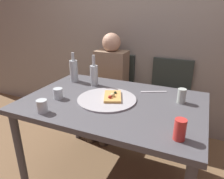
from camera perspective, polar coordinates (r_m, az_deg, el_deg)
name	(u,v)px	position (r m, az deg, el deg)	size (l,w,h in m)	color
ground_plane	(113,177)	(2.06, 0.19, -22.56)	(8.00, 8.00, 0.00)	brown
back_wall	(151,20)	(2.49, 10.58, 18.11)	(6.00, 0.10, 2.60)	gray
dining_table	(113,110)	(1.66, 0.22, -5.62)	(1.37, 0.94, 0.76)	#4C4C51
pizza_tray	(107,99)	(1.64, -1.41, -2.61)	(0.46, 0.46, 0.01)	#ADADB2
pizza_slice_last	(113,96)	(1.64, 0.17, -1.85)	(0.20, 0.25, 0.05)	tan
wine_bottle	(74,70)	(2.05, -10.31, 5.15)	(0.08, 0.08, 0.28)	#B2BCC1
beer_bottle	(94,75)	(1.92, -4.89, 4.05)	(0.07, 0.07, 0.28)	#B2BCC1
tumbler_near	(182,96)	(1.65, 18.36, -1.66)	(0.06, 0.06, 0.11)	#B7C6BC
tumbler_far	(58,93)	(1.70, -14.41, -1.04)	(0.07, 0.07, 0.08)	silver
wine_glass	(42,106)	(1.51, -18.45, -4.31)	(0.07, 0.07, 0.09)	silver
soda_can	(180,130)	(1.21, 17.93, -10.29)	(0.07, 0.07, 0.12)	red
table_knife	(154,92)	(1.82, 11.25, -0.60)	(0.22, 0.02, 0.01)	#B7B7BC
chair_left	(114,87)	(2.59, 0.41, 0.73)	(0.44, 0.44, 0.90)	#2D3833
chair_right	(168,95)	(2.43, 15.03, -1.55)	(0.44, 0.44, 0.90)	#2D3833
guest_in_sweater	(108,81)	(2.42, -1.00, 2.40)	(0.36, 0.56, 1.17)	#937A60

